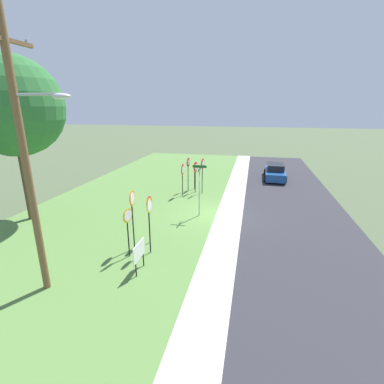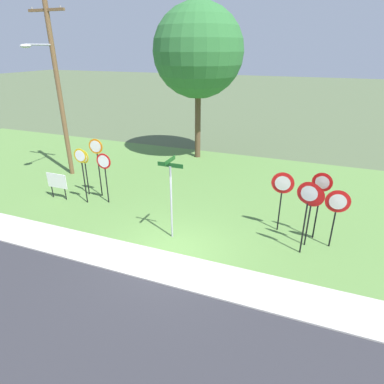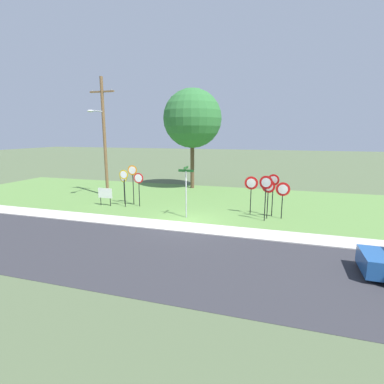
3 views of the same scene
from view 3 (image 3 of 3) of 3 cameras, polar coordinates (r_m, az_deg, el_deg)
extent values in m
plane|color=#4C5B3D|center=(16.99, -0.88, -6.08)|extent=(160.00, 160.00, 0.00)
cube|color=#2D2D33|center=(12.79, -7.66, -12.16)|extent=(44.00, 6.40, 0.01)
cube|color=#BCB7AD|center=(16.25, -1.76, -6.78)|extent=(44.00, 1.60, 0.06)
cube|color=#567F3D|center=(22.57, 3.80, -1.66)|extent=(44.00, 12.00, 0.04)
cylinder|color=black|center=(21.47, -11.34, 0.98)|extent=(0.06, 0.06, 2.53)
cylinder|color=orange|center=(21.26, -11.52, 4.18)|extent=(0.69, 0.09, 0.69)
cylinder|color=white|center=(21.24, -11.54, 4.17)|extent=(0.53, 0.06, 0.54)
cylinder|color=black|center=(20.85, -12.94, 0.30)|extent=(0.06, 0.06, 2.32)
cylinder|color=gold|center=(20.63, -13.13, 3.32)|extent=(0.64, 0.04, 0.64)
cylinder|color=white|center=(20.62, -13.15, 3.31)|extent=(0.50, 0.02, 0.50)
cylinder|color=black|center=(21.81, -13.04, 0.32)|extent=(0.06, 0.06, 1.98)
cylinder|color=gold|center=(21.62, -13.20, 2.76)|extent=(0.63, 0.14, 0.63)
cylinder|color=white|center=(21.60, -13.22, 2.75)|extent=(0.49, 0.09, 0.49)
cylinder|color=black|center=(20.75, -10.22, 0.01)|extent=(0.06, 0.06, 2.07)
cylinder|color=red|center=(20.55, -10.37, 2.67)|extent=(0.71, 0.05, 0.71)
cylinder|color=white|center=(20.53, -10.39, 2.66)|extent=(0.55, 0.02, 0.55)
cylinder|color=black|center=(18.67, 15.37, -1.05)|extent=(0.06, 0.06, 2.34)
cone|color=red|center=(18.44, 15.55, 2.27)|extent=(0.70, 0.13, 0.70)
cone|color=silver|center=(18.41, 15.54, 2.26)|extent=(0.47, 0.09, 0.48)
cylinder|color=black|center=(18.10, 14.48, -1.84)|extent=(0.06, 0.06, 2.06)
cone|color=red|center=(17.87, 14.62, 1.10)|extent=(0.80, 0.17, 0.80)
cone|color=silver|center=(17.85, 14.62, 1.08)|extent=(0.54, 0.11, 0.55)
cylinder|color=black|center=(18.33, 17.10, -2.10)|extent=(0.06, 0.06, 1.88)
cone|color=red|center=(18.11, 17.26, 0.51)|extent=(0.83, 0.03, 0.83)
cone|color=silver|center=(18.09, 17.26, 0.50)|extent=(0.56, 0.02, 0.56)
cylinder|color=black|center=(18.89, 11.34, -1.13)|extent=(0.06, 0.06, 2.08)
cone|color=red|center=(18.67, 11.44, 1.72)|extent=(0.84, 0.03, 0.84)
cone|color=silver|center=(18.65, 11.43, 1.71)|extent=(0.57, 0.02, 0.57)
cylinder|color=black|center=(17.53, 14.03, -1.74)|extent=(0.06, 0.06, 2.36)
cone|color=red|center=(17.28, 14.20, 1.80)|extent=(0.77, 0.16, 0.78)
cone|color=silver|center=(17.26, 14.19, 1.79)|extent=(0.53, 0.10, 0.53)
cylinder|color=#9EA0A8|center=(17.65, -1.15, -0.58)|extent=(0.07, 0.07, 2.80)
cylinder|color=#9EA0A8|center=(17.41, -1.17, 3.97)|extent=(0.09, 0.09, 0.03)
cube|color=#19511E|center=(17.41, -1.17, 4.17)|extent=(0.96, 0.02, 0.15)
cube|color=#19511E|center=(17.38, -1.17, 4.72)|extent=(0.02, 0.82, 0.15)
cylinder|color=brown|center=(24.58, -16.63, 9.95)|extent=(0.24, 0.24, 9.30)
cube|color=brown|center=(24.78, -17.11, 18.14)|extent=(2.10, 0.12, 0.12)
cylinder|color=gray|center=(25.26, -18.81, 18.13)|extent=(0.09, 0.09, 0.10)
cylinder|color=gray|center=(24.34, -15.37, 18.60)|extent=(0.09, 0.09, 0.10)
cylinder|color=#9EA0A8|center=(23.97, -18.00, 14.75)|extent=(0.08, 1.61, 0.08)
ellipsoid|color=#B7B7BC|center=(23.31, -19.15, 14.65)|extent=(0.40, 0.56, 0.18)
cylinder|color=black|center=(21.92, -17.29, -1.75)|extent=(0.05, 0.05, 0.55)
cylinder|color=black|center=(21.51, -15.58, -1.90)|extent=(0.05, 0.05, 0.55)
cube|color=white|center=(21.58, -16.53, -0.21)|extent=(1.10, 0.04, 0.70)
cylinder|color=brown|center=(27.33, 0.06, 6.03)|extent=(0.36, 0.36, 5.04)
sphere|color=#2D6B33|center=(27.25, 0.07, 14.11)|extent=(5.28, 5.28, 5.28)
cylinder|color=black|center=(13.69, 32.66, -10.94)|extent=(0.60, 0.19, 0.60)
camera|label=1|loc=(24.97, -41.38, 11.58)|focal=26.23mm
camera|label=2|loc=(7.03, 10.51, 23.78)|focal=30.40mm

